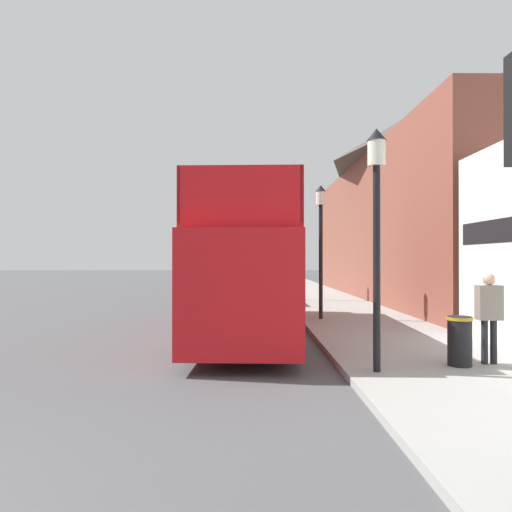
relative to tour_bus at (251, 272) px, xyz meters
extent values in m
plane|color=#4C4C4F|center=(-3.93, 10.06, -1.77)|extent=(144.00, 144.00, 0.00)
cube|color=#999993|center=(3.66, 7.06, -1.70)|extent=(3.98, 108.00, 0.14)
cube|color=brown|center=(8.65, 12.02, 1.92)|extent=(6.00, 24.97, 7.37)
pyramid|color=#473D38|center=(8.65, 12.02, 6.89)|extent=(6.00, 24.97, 2.57)
cube|color=red|center=(-0.01, -0.13, -0.27)|extent=(2.88, 10.58, 2.46)
cube|color=orange|center=(-0.03, -0.65, -0.14)|extent=(2.69, 5.87, 0.45)
cube|color=black|center=(-0.01, -0.13, 0.46)|extent=(2.87, 9.74, 0.70)
cube|color=red|center=(-0.01, -0.13, 1.01)|extent=(2.84, 9.74, 0.10)
cube|color=red|center=(-1.17, -0.07, 1.61)|extent=(0.51, 9.63, 1.10)
cube|color=red|center=(1.16, -0.18, 1.61)|extent=(0.51, 9.63, 1.10)
cube|color=red|center=(-0.22, -4.91, 1.61)|extent=(2.41, 0.18, 1.10)
cube|color=red|center=(0.18, 3.96, 1.61)|extent=(2.47, 1.58, 1.10)
cylinder|color=black|center=(-0.94, 3.17, -1.27)|extent=(0.32, 1.00, 0.99)
cylinder|color=black|center=(1.22, 3.07, -1.27)|extent=(0.32, 1.00, 0.99)
cylinder|color=black|center=(-1.23, -3.11, -1.27)|extent=(0.32, 1.00, 0.99)
cylinder|color=black|center=(0.94, -3.21, -1.27)|extent=(0.32, 1.00, 0.99)
cube|color=navy|center=(0.57, 7.93, -1.19)|extent=(1.70, 4.36, 0.80)
cube|color=black|center=(0.57, 7.80, -0.55)|extent=(1.49, 2.09, 0.48)
cylinder|color=black|center=(-0.20, 9.28, -1.45)|extent=(0.20, 0.64, 0.64)
cylinder|color=black|center=(1.36, 9.28, -1.45)|extent=(0.20, 0.64, 0.64)
cylinder|color=black|center=(-0.21, 6.58, -1.45)|extent=(0.20, 0.64, 0.64)
cylinder|color=black|center=(1.35, 6.57, -1.45)|extent=(0.20, 0.64, 0.64)
cylinder|color=#232328|center=(4.47, -4.81, -1.21)|extent=(0.13, 0.13, 0.84)
cylinder|color=#232328|center=(4.65, -4.81, -1.21)|extent=(0.13, 0.13, 0.84)
cube|color=gray|center=(4.56, -4.81, -0.45)|extent=(0.46, 0.25, 0.67)
sphere|color=tan|center=(4.56, -4.81, 0.00)|extent=(0.23, 0.23, 0.23)
cylinder|color=black|center=(2.23, -5.45, 0.21)|extent=(0.13, 0.13, 3.68)
cylinder|color=silver|center=(2.23, -5.45, 2.28)|extent=(0.32, 0.32, 0.45)
cone|color=black|center=(2.23, -5.45, 2.62)|extent=(0.35, 0.35, 0.22)
cylinder|color=black|center=(2.36, 2.43, 0.29)|extent=(0.13, 0.13, 3.84)
cylinder|color=silver|center=(2.36, 2.43, 2.44)|extent=(0.32, 0.32, 0.45)
cone|color=black|center=(2.36, 2.43, 2.77)|extent=(0.35, 0.35, 0.22)
cylinder|color=black|center=(2.14, 10.30, 0.28)|extent=(0.13, 0.13, 3.82)
cylinder|color=silver|center=(2.14, 10.30, 2.42)|extent=(0.32, 0.32, 0.45)
cone|color=black|center=(2.14, 10.30, 2.75)|extent=(0.35, 0.35, 0.22)
cylinder|color=black|center=(3.92, -4.98, -1.16)|extent=(0.44, 0.44, 0.93)
cylinder|color=#B28E1E|center=(3.92, -4.98, -0.74)|extent=(0.48, 0.48, 0.06)
camera|label=1|loc=(-0.04, -14.33, 0.38)|focal=35.00mm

